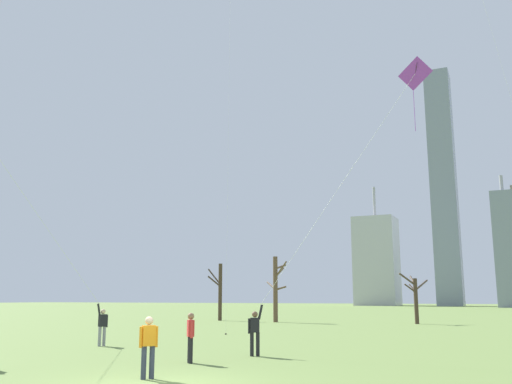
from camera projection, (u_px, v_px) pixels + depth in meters
kite_flyer_foreground_left_white at (45, 238)px, 22.45m from camera, size 1.38×14.08×14.93m
kite_flyer_midfield_right_purple at (293, 270)px, 21.11m from camera, size 6.84×3.52×11.85m
bystander_far_off_by_trees at (190, 335)px, 18.44m from camera, size 0.37×0.41×1.62m
bystander_strolling_midfield at (148, 344)px, 14.83m from camera, size 0.37×0.41×1.62m
distant_kite_drifting_left_orange at (487, 15)px, 33.32m from camera, size 4.49×4.90×23.12m
bare_tree_center at (220, 290)px, 53.13m from camera, size 1.79×1.20×5.36m
bare_tree_rightmost at (276, 287)px, 49.65m from camera, size 2.69×2.75×5.78m
bare_tree_left_of_center at (415, 296)px, 46.16m from camera, size 2.05×2.66×4.19m
skyline_wide_slab at (444, 186)px, 149.34m from camera, size 6.45×8.41×63.59m
skyline_tall_tower at (377, 261)px, 158.46m from camera, size 11.52×11.27×34.04m
skyline_mid_tower_right at (507, 250)px, 127.95m from camera, size 5.53×11.70×30.59m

